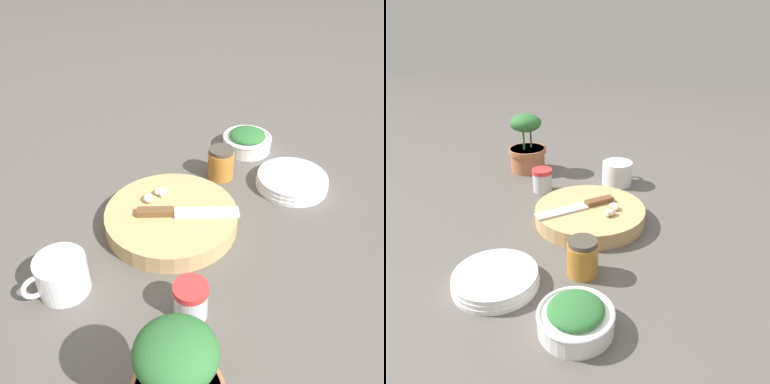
% 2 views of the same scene
% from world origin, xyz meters
% --- Properties ---
extents(ground_plane, '(5.00, 5.00, 0.00)m').
position_xyz_m(ground_plane, '(0.00, 0.00, 0.00)').
color(ground_plane, '#56514C').
extents(cutting_board, '(0.28, 0.28, 0.04)m').
position_xyz_m(cutting_board, '(0.07, -0.05, 0.02)').
color(cutting_board, tan).
rests_on(cutting_board, ground_plane).
extents(chef_knife, '(0.19, 0.15, 0.01)m').
position_xyz_m(chef_knife, '(0.05, -0.03, 0.04)').
color(chef_knife, brown).
rests_on(chef_knife, cutting_board).
extents(garlic_cloves, '(0.07, 0.03, 0.02)m').
position_xyz_m(garlic_cloves, '(0.06, -0.11, 0.05)').
color(garlic_cloves, silver).
rests_on(garlic_cloves, cutting_board).
extents(herb_bowl, '(0.13, 0.13, 0.06)m').
position_xyz_m(herb_bowl, '(-0.28, -0.18, 0.03)').
color(herb_bowl, white).
rests_on(herb_bowl, ground_plane).
extents(spice_jar, '(0.06, 0.06, 0.07)m').
position_xyz_m(spice_jar, '(0.17, 0.15, 0.03)').
color(spice_jar, silver).
rests_on(spice_jar, ground_plane).
extents(coffee_mug, '(0.12, 0.09, 0.07)m').
position_xyz_m(coffee_mug, '(0.32, -0.03, 0.04)').
color(coffee_mug, white).
rests_on(coffee_mug, ground_plane).
extents(plate_stack, '(0.17, 0.17, 0.03)m').
position_xyz_m(plate_stack, '(-0.24, 0.01, 0.01)').
color(plate_stack, white).
rests_on(plate_stack, ground_plane).
extents(honey_jar, '(0.06, 0.06, 0.08)m').
position_xyz_m(honey_jar, '(-0.14, -0.13, 0.04)').
color(honey_jar, '#BC7A2D').
rests_on(honey_jar, ground_plane).
extents(potted_herb, '(0.13, 0.13, 0.19)m').
position_xyz_m(potted_herb, '(0.30, 0.28, 0.08)').
color(potted_herb, '#B26B47').
rests_on(potted_herb, ground_plane).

